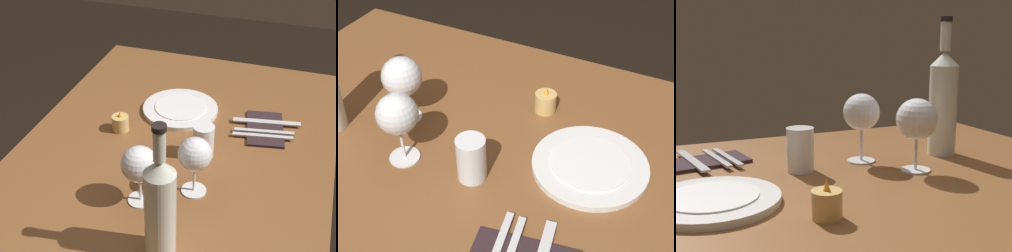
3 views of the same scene
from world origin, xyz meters
The scene contains 7 objects.
dining_table centered at (0.00, 0.00, 0.65)m, with size 1.30×0.90×0.74m.
wine_glass_left centered at (-0.21, 0.02, 0.85)m, with size 0.09×0.09×0.16m.
wine_glass_right centered at (-0.13, -0.10, 0.86)m, with size 0.09×0.09×0.16m.
water_tumbler centered at (0.03, -0.09, 0.78)m, with size 0.06×0.06×0.10m.
votive_candle centered at (0.08, 0.19, 0.76)m, with size 0.05×0.05×0.07m.
dinner_plate centered at (0.24, 0.05, 0.75)m, with size 0.25×0.25×0.02m.
fork_outer centered at (0.16, -0.24, 0.75)m, with size 0.04×0.18×0.00m.
Camera 2 is at (0.40, -0.67, 1.44)m, focal length 50.72 mm.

